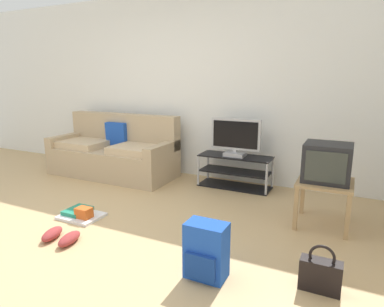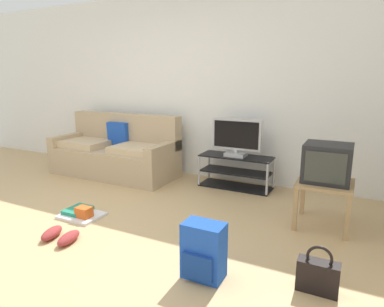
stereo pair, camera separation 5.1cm
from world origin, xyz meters
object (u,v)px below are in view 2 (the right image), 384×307
couch (116,153)px  handbag (318,275)px  flat_tv (236,138)px  tv_stand (236,172)px  side_table (325,189)px  backpack (204,251)px  sneakers_pair (60,235)px  floor_tray (81,213)px  crt_tv (327,163)px

couch → handbag: couch is taller
flat_tv → handbag: size_ratio=1.93×
tv_stand → side_table: bearing=-32.9°
backpack → sneakers_pair: size_ratio=1.07×
flat_tv → couch: bearing=-174.1°
side_table → handbag: size_ratio=1.50×
flat_tv → handbag: 2.37m
tv_stand → flat_tv: size_ratio=1.46×
side_table → handbag: side_table is taller
flat_tv → floor_tray: flat_tv is taller
sneakers_pair → couch: bearing=115.6°
backpack → sneakers_pair: 1.45m
couch → floor_tray: bearing=-64.0°
flat_tv → sneakers_pair: (-0.94, -2.18, -0.65)m
side_table → crt_tv: size_ratio=1.18×
couch → floor_tray: couch is taller
side_table → crt_tv: crt_tv is taller
flat_tv → tv_stand: bearing=90.0°
tv_stand → crt_tv: crt_tv is taller
side_table → backpack: bearing=-117.4°
handbag → flat_tv: bearing=124.1°
tv_stand → side_table: size_ratio=1.87×
handbag → floor_tray: 2.46m
couch → sneakers_pair: size_ratio=4.82×
crt_tv → floor_tray: (-2.36, -0.95, -0.62)m
couch → crt_tv: (3.09, -0.54, 0.32)m
crt_tv → floor_tray: crt_tv is taller
tv_stand → handbag: (1.29, -1.93, -0.10)m
tv_stand → backpack: bearing=-76.8°
crt_tv → backpack: crt_tv is taller
tv_stand → sneakers_pair: tv_stand is taller
side_table → floor_tray: bearing=-158.3°
couch → sneakers_pair: (0.95, -1.98, -0.29)m
couch → handbag: bearing=-28.3°
backpack → sneakers_pair: backpack is taller
side_table → floor_tray: side_table is taller
couch → side_table: (3.09, -0.56, 0.06)m
tv_stand → side_table: side_table is taller
backpack → crt_tv: bearing=83.0°
tv_stand → handbag: tv_stand is taller
flat_tv → sneakers_pair: flat_tv is taller
crt_tv → floor_tray: bearing=-158.0°
sneakers_pair → floor_tray: bearing=114.3°
crt_tv → sneakers_pair: crt_tv is taller
couch → flat_tv: bearing=5.9°
backpack → floor_tray: (-1.66, 0.42, -0.17)m
backpack → sneakers_pair: (-1.44, -0.07, -0.17)m
backpack → floor_tray: bearing=-173.9°
sneakers_pair → floor_tray: (-0.22, 0.48, -0.00)m
side_table → handbag: (0.09, -1.15, -0.27)m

